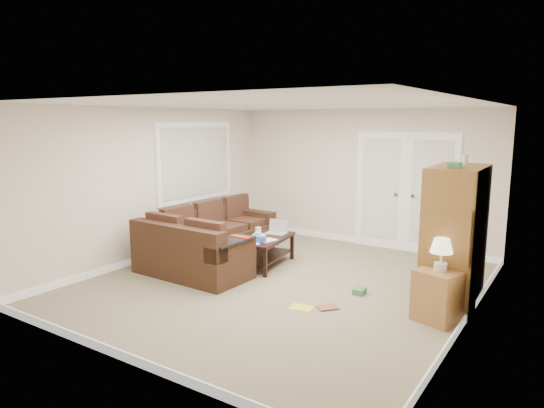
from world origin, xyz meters
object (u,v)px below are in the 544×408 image
Objects in this scene: coffee_table at (266,250)px; tv_armoire at (455,236)px; side_cabinet at (439,291)px; sectional_sofa at (208,243)px.

coffee_table is 0.64× the size of tv_armoire.
tv_armoire is at bearing -9.96° from coffee_table.
coffee_table is 2.95m from side_cabinet.
side_cabinet is at bearing -22.33° from coffee_table.
tv_armoire reaches higher than coffee_table.
coffee_table is at bearing 177.43° from tv_armoire.
coffee_table is at bearing 25.24° from sectional_sofa.
tv_armoire is at bearing 107.35° from side_cabinet.
sectional_sofa is 2.24× the size of coffee_table.
tv_armoire reaches higher than side_cabinet.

